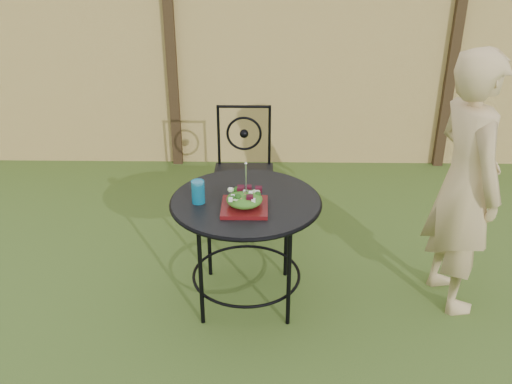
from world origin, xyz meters
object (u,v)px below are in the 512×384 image
diner (465,184)px  salad_plate (245,207)px  patio_table (246,219)px  patio_chair (244,167)px

diner → salad_plate: 1.33m
patio_table → salad_plate: size_ratio=3.42×
patio_chair → diner: 1.69m
patio_table → salad_plate: bearing=-91.3°
salad_plate → patio_table: bearing=88.7°
patio_table → patio_chair: (-0.05, 0.98, -0.08)m
patio_table → diner: diner is taller
diner → patio_table: bearing=80.2°
patio_table → salad_plate: 0.19m
patio_table → diner: bearing=1.6°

